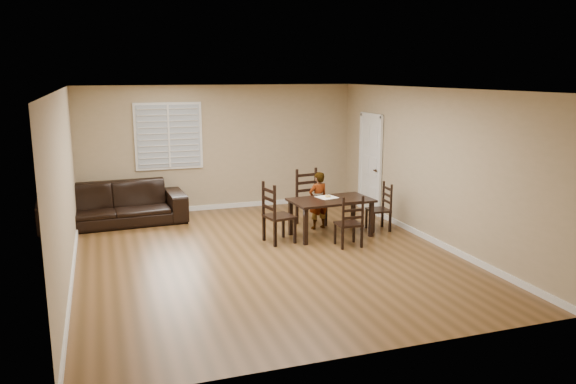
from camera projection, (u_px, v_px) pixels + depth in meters
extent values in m
plane|color=brown|center=(267.00, 256.00, 9.21)|extent=(7.00, 7.00, 0.00)
cube|color=tan|center=(220.00, 148.00, 12.17)|extent=(6.00, 0.04, 2.70)
cube|color=tan|center=(364.00, 233.00, 5.69)|extent=(6.00, 0.04, 2.70)
cube|color=tan|center=(64.00, 187.00, 7.99)|extent=(0.04, 7.00, 2.70)
cube|color=tan|center=(429.00, 165.00, 9.87)|extent=(0.04, 7.00, 2.70)
cube|color=white|center=(265.00, 89.00, 8.65)|extent=(6.00, 7.00, 0.04)
cube|color=white|center=(169.00, 136.00, 11.72)|extent=(1.40, 0.08, 1.40)
cube|color=white|center=(370.00, 165.00, 11.97)|extent=(0.06, 0.94, 2.05)
cylinder|color=#332114|center=(375.00, 171.00, 11.70)|extent=(0.06, 0.06, 0.02)
cube|color=white|center=(222.00, 206.00, 12.43)|extent=(6.00, 0.03, 0.10)
cube|color=white|center=(73.00, 273.00, 8.27)|extent=(0.03, 7.00, 0.10)
cube|color=white|center=(425.00, 236.00, 10.13)|extent=(0.03, 7.00, 0.10)
cube|color=black|center=(331.00, 200.00, 10.22)|extent=(1.53, 0.93, 0.04)
cube|color=black|center=(306.00, 227.00, 9.74)|extent=(0.07, 0.07, 0.65)
cube|color=black|center=(371.00, 219.00, 10.24)|extent=(0.07, 0.07, 0.65)
cube|color=black|center=(291.00, 218.00, 10.34)|extent=(0.07, 0.07, 0.65)
cube|color=black|center=(353.00, 211.00, 10.84)|extent=(0.07, 0.07, 0.65)
cube|color=black|center=(312.00, 201.00, 11.01)|extent=(0.56, 0.53, 0.04)
cube|color=black|center=(306.00, 196.00, 11.17)|extent=(0.50, 0.12, 1.10)
cube|color=black|center=(307.00, 217.00, 10.79)|extent=(0.05, 0.05, 0.45)
cube|color=black|center=(326.00, 215.00, 10.99)|extent=(0.05, 0.05, 0.45)
cube|color=black|center=(297.00, 213.00, 11.13)|extent=(0.05, 0.05, 0.45)
cube|color=black|center=(316.00, 210.00, 11.33)|extent=(0.05, 0.05, 0.45)
cube|color=black|center=(348.00, 224.00, 9.67)|extent=(0.42, 0.39, 0.04)
cube|color=black|center=(353.00, 223.00, 9.49)|extent=(0.41, 0.05, 0.91)
cube|color=black|center=(354.00, 232.00, 9.92)|extent=(0.04, 0.04, 0.37)
cube|color=black|center=(335.00, 234.00, 9.81)|extent=(0.04, 0.04, 0.37)
cube|color=black|center=(362.00, 237.00, 9.61)|extent=(0.04, 0.04, 0.37)
cube|color=black|center=(342.00, 239.00, 9.51)|extent=(0.04, 0.04, 0.37)
cube|color=black|center=(279.00, 216.00, 9.88)|extent=(0.54, 0.57, 0.04)
cube|color=black|center=(269.00, 214.00, 9.76)|extent=(0.13, 0.49, 1.09)
cube|color=black|center=(295.00, 231.00, 9.84)|extent=(0.05, 0.05, 0.44)
cube|color=black|center=(283.00, 226.00, 10.20)|extent=(0.05, 0.05, 0.44)
cube|color=black|center=(275.00, 234.00, 9.65)|extent=(0.05, 0.05, 0.44)
cube|color=black|center=(264.00, 228.00, 10.01)|extent=(0.05, 0.05, 0.44)
cube|color=black|center=(378.00, 210.00, 10.66)|extent=(0.41, 0.44, 0.04)
cube|color=black|center=(387.00, 206.00, 10.69)|extent=(0.07, 0.41, 0.91)
cube|color=black|center=(366.00, 219.00, 10.83)|extent=(0.04, 0.04, 0.37)
cube|color=black|center=(374.00, 223.00, 10.49)|extent=(0.04, 0.04, 0.37)
cube|color=black|center=(382.00, 218.00, 10.91)|extent=(0.04, 0.04, 0.37)
cube|color=black|center=(390.00, 222.00, 10.57)|extent=(0.04, 0.04, 0.37)
imported|color=gray|center=(318.00, 200.00, 10.73)|extent=(0.45, 0.34, 1.11)
cube|color=white|center=(327.00, 197.00, 10.36)|extent=(0.40, 0.40, 0.00)
torus|color=gold|center=(328.00, 196.00, 10.37)|extent=(0.11, 0.11, 0.03)
torus|color=white|center=(328.00, 196.00, 10.36)|extent=(0.09, 0.09, 0.02)
imported|color=black|center=(113.00, 204.00, 11.06)|extent=(2.84, 1.23, 0.81)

